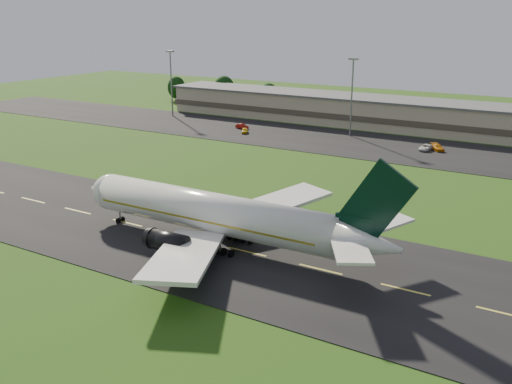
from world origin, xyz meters
The scene contains 12 objects.
ground centered at (0.00, 0.00, 0.00)m, with size 360.00×360.00×0.00m, color #2A4E13.
taxiway centered at (0.00, 0.00, 0.05)m, with size 220.00×30.00×0.10m, color black.
apron centered at (0.00, 72.00, 0.05)m, with size 260.00×30.00×0.10m, color black.
airliner centered at (17.08, 0.01, 4.66)m, with size 51.24×42.18×15.57m.
terminal centered at (6.40, 96.18, 3.99)m, with size 145.00×16.00×8.40m.
light_mast_west centered at (-55.00, 80.00, 12.74)m, with size 2.40×1.20×20.35m.
light_mast_centre centered at (5.00, 80.00, 12.74)m, with size 2.40×1.20×20.35m.
tree_line centered at (28.63, 106.10, 5.23)m, with size 194.02×9.54×10.91m.
service_vehicle_a centered at (-20.98, 68.63, 0.77)m, with size 1.59×3.96×1.35m, color #DDB60D.
service_vehicle_b centered at (-24.84, 73.41, 0.77)m, with size 1.42×4.08×1.34m, color #97130A.
service_vehicle_c centered at (26.96, 73.36, 0.79)m, with size 2.30×4.98×1.38m, color silver.
service_vehicle_d centered at (29.33, 74.70, 0.82)m, with size 2.01×4.95×1.44m, color orange.
Camera 1 is at (59.87, -61.41, 31.46)m, focal length 40.00 mm.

